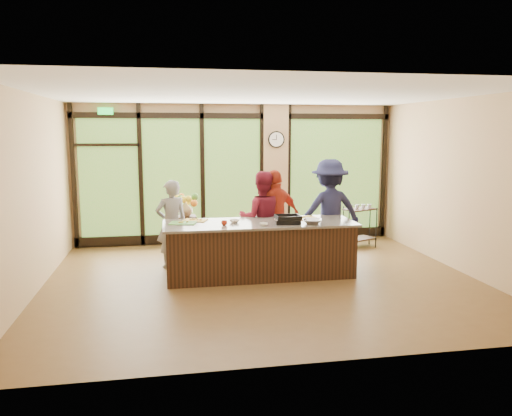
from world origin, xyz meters
name	(u,v)px	position (x,y,z in m)	size (l,w,h in m)	color
floor	(263,280)	(0.00, 0.00, 0.00)	(7.00, 7.00, 0.00)	brown
ceiling	(263,94)	(0.00, 0.00, 3.00)	(7.00, 7.00, 0.00)	white
back_wall	(237,174)	(0.00, 3.00, 1.50)	(7.00, 7.00, 0.00)	tan
left_wall	(31,195)	(-3.50, 0.00, 1.50)	(6.00, 6.00, 0.00)	tan
right_wall	(462,186)	(3.50, 0.00, 1.50)	(6.00, 6.00, 0.00)	tan
window_wall	(245,179)	(0.16, 2.95, 1.39)	(6.90, 0.12, 3.00)	tan
island_base	(259,250)	(0.00, 0.30, 0.44)	(3.10, 1.00, 0.88)	black
countertop	(260,223)	(0.00, 0.30, 0.90)	(3.20, 1.10, 0.04)	slate
wall_clock	(276,139)	(0.85, 2.87, 2.25)	(0.36, 0.04, 0.36)	black
cook_left	(172,224)	(-1.45, 1.08, 0.79)	(0.58, 0.38, 1.58)	slate
cook_midleft	(262,218)	(0.17, 0.98, 0.86)	(0.84, 0.65, 1.72)	maroon
cook_midright	(275,217)	(0.43, 1.03, 0.87)	(1.02, 0.42, 1.74)	#AD2F1A
cook_right	(329,211)	(1.45, 0.99, 0.96)	(1.24, 0.71, 1.92)	#1B1D3D
roasting_pan	(288,221)	(0.44, 0.09, 0.96)	(0.40, 0.31, 0.07)	black
mixing_bowl	(312,222)	(0.83, -0.01, 0.96)	(0.32, 0.32, 0.08)	silver
cutting_board_left	(183,223)	(-1.27, 0.41, 0.93)	(0.42, 0.32, 0.01)	#478D33
cutting_board_center	(195,220)	(-1.06, 0.63, 0.93)	(0.39, 0.30, 0.01)	gold
cutting_board_right	(304,218)	(0.82, 0.52, 0.93)	(0.45, 0.33, 0.01)	gold
prep_bowl_near	(234,221)	(-0.42, 0.33, 0.95)	(0.16, 0.16, 0.05)	white
prep_bowl_mid	(264,224)	(0.01, -0.01, 0.94)	(0.13, 0.13, 0.04)	white
prep_bowl_far	(295,217)	(0.70, 0.64, 0.94)	(0.13, 0.13, 0.03)	white
red_ramekin	(224,223)	(-0.61, 0.12, 0.96)	(0.10, 0.10, 0.08)	#A82510
flower_stand	(186,236)	(-1.17, 1.84, 0.40)	(0.40, 0.40, 0.80)	black
flower_vase	(185,208)	(-1.17, 1.84, 0.95)	(0.28, 0.28, 0.30)	#977E52
bar_cart	(360,221)	(2.48, 2.03, 0.54)	(0.76, 0.60, 0.90)	black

